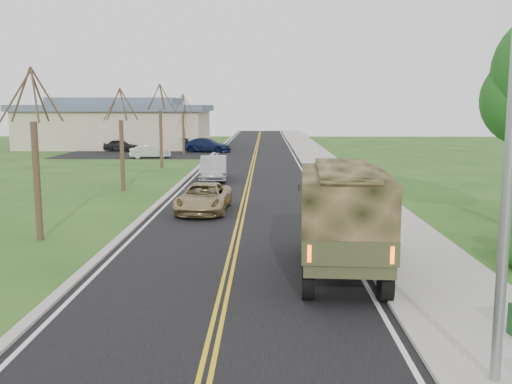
{
  "coord_description": "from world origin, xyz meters",
  "views": [
    {
      "loc": [
        1.06,
        -9.74,
        4.74
      ],
      "look_at": [
        0.73,
        9.69,
        1.8
      ],
      "focal_mm": 40.0,
      "sensor_mm": 36.0,
      "label": 1
    }
  ],
  "objects": [
    {
      "name": "suv_champagne",
      "position": [
        -1.72,
        15.5,
        0.65
      ],
      "size": [
        2.35,
        4.74,
        1.29
      ],
      "primitive_type": "imported",
      "rotation": [
        0.0,
        0.0,
        -0.05
      ],
      "color": "#9A8657",
      "rests_on": "ground"
    },
    {
      "name": "curb_left",
      "position": [
        -4.15,
        40.0,
        0.05
      ],
      "size": [
        0.3,
        120.0,
        0.1
      ],
      "primitive_type": "cube",
      "color": "#9E998E",
      "rests_on": "ground"
    },
    {
      "name": "street_light",
      "position": [
        4.9,
        -0.5,
        4.43
      ],
      "size": [
        1.65,
        0.22,
        8.0
      ],
      "color": "gray",
      "rests_on": "ground"
    },
    {
      "name": "lot_car_silver",
      "position": [
        -9.55,
        42.19,
        0.61
      ],
      "size": [
        3.88,
        2.03,
        1.22
      ],
      "primitive_type": "imported",
      "rotation": [
        0.0,
        0.0,
        1.78
      ],
      "color": "silver",
      "rests_on": "ground"
    },
    {
      "name": "commercial_building",
      "position": [
        -15.98,
        55.97,
        2.69
      ],
      "size": [
        25.5,
        21.5,
        5.65
      ],
      "color": "tan",
      "rests_on": "ground"
    },
    {
      "name": "ground",
      "position": [
        0.0,
        0.0,
        0.0
      ],
      "size": [
        160.0,
        160.0,
        0.0
      ],
      "primitive_type": "plane",
      "color": "#244918",
      "rests_on": "ground"
    },
    {
      "name": "sidewalk_right",
      "position": [
        5.9,
        40.0,
        0.05
      ],
      "size": [
        3.2,
        120.0,
        0.1
      ],
      "primitive_type": "cube",
      "color": "#9E998E",
      "rests_on": "ground"
    },
    {
      "name": "lot_car_dark",
      "position": [
        -14.16,
        50.0,
        0.63
      ],
      "size": [
        3.92,
        2.19,
        1.26
      ],
      "primitive_type": "imported",
      "rotation": [
        0.0,
        0.0,
        1.37
      ],
      "color": "black",
      "rests_on": "ground"
    },
    {
      "name": "bare_tree_a",
      "position": [
        -7.0,
        10.0,
        2.63
      ],
      "size": [
        1.93,
        2.26,
        6.08
      ],
      "color": "#38281C",
      "rests_on": "ground"
    },
    {
      "name": "road",
      "position": [
        0.0,
        40.0,
        0.01
      ],
      "size": [
        8.0,
        120.0,
        0.01
      ],
      "primitive_type": "cube",
      "color": "black",
      "rests_on": "ground"
    },
    {
      "name": "lot_car_navy",
      "position": [
        -5.0,
        48.99,
        0.72
      ],
      "size": [
        5.32,
        3.08,
        1.45
      ],
      "primitive_type": "imported",
      "rotation": [
        0.0,
        0.0,
        1.35
      ],
      "color": "#10193C",
      "rests_on": "ground"
    },
    {
      "name": "sedan_silver",
      "position": [
        -2.29,
        26.55,
        0.78
      ],
      "size": [
        1.92,
        4.82,
        1.56
      ],
      "primitive_type": "imported",
      "rotation": [
        0.0,
        0.0,
        0.06
      ],
      "color": "#9E9EA2",
      "rests_on": "ground"
    },
    {
      "name": "military_truck",
      "position": [
        3.19,
        5.91,
        1.81
      ],
      "size": [
        2.57,
        6.44,
        3.15
      ],
      "rotation": [
        0.0,
        0.0,
        -0.06
      ],
      "color": "black",
      "rests_on": "ground"
    },
    {
      "name": "bare_tree_c",
      "position": [
        -7.0,
        34.0,
        2.78
      ],
      "size": [
        2.04,
        2.39,
        6.42
      ],
      "color": "#38281C",
      "rests_on": "ground"
    },
    {
      "name": "curb_right",
      "position": [
        4.15,
        40.0,
        0.06
      ],
      "size": [
        0.3,
        120.0,
        0.12
      ],
      "primitive_type": "cube",
      "color": "#9E998E",
      "rests_on": "ground"
    },
    {
      "name": "bare_tree_b",
      "position": [
        -7.0,
        22.0,
        2.48
      ],
      "size": [
        1.83,
        2.14,
        5.73
      ],
      "color": "#38281C",
      "rests_on": "ground"
    },
    {
      "name": "bare_tree_d",
      "position": [
        -7.0,
        46.0,
        2.55
      ],
      "size": [
        1.88,
        2.2,
        5.91
      ],
      "color": "#38281C",
      "rests_on": "ground"
    }
  ]
}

